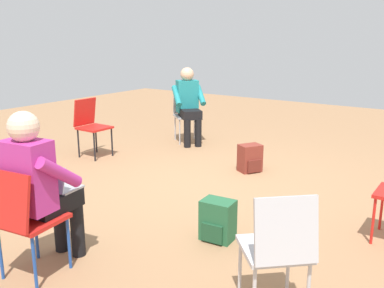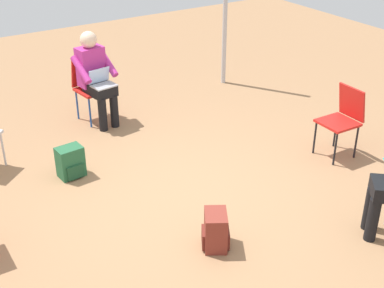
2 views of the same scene
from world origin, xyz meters
name	(u,v)px [view 1 (image 1 of 2)]	position (x,y,z in m)	size (l,w,h in m)	color
ground_plane	(208,186)	(0.00, 0.00, 0.00)	(14.00, 14.00, 0.00)	#99704C
chair_north	(24,216)	(0.02, 2.41, 0.50)	(0.45, 0.49, 0.85)	red
chair_northwest	(278,246)	(-1.66, 1.79, 0.50)	(0.58, 0.59, 0.85)	#B7B7BC
chair_east	(91,123)	(2.13, -0.15, 0.50)	(0.44, 0.41, 0.85)	red
chair_southeast	(186,112)	(1.53, -1.72, 0.50)	(0.59, 0.58, 0.85)	#B7B7BC
person_with_laptop	(40,182)	(0.04, 2.24, 0.69)	(0.54, 0.56, 1.24)	black
person_in_teal	(189,102)	(1.41, -1.61, 0.69)	(0.63, 0.63, 1.24)	black
backpack_near_laptop_user	(218,222)	(-0.80, 1.08, 0.16)	(0.30, 0.27, 0.36)	#235B38
backpack_by_empty_chair	(250,160)	(-0.14, -0.82, 0.16)	(0.31, 0.34, 0.36)	maroon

